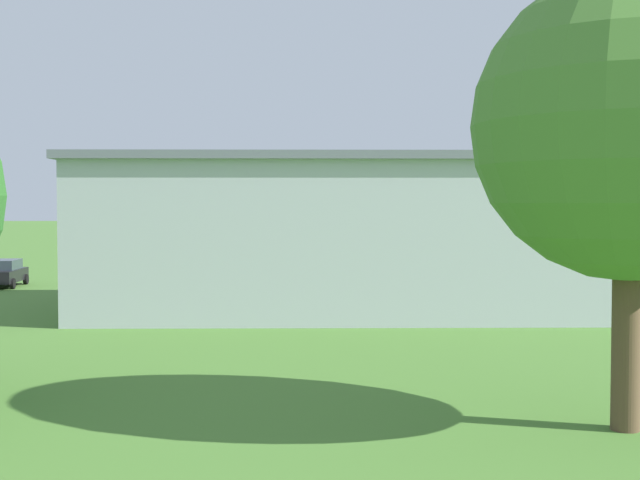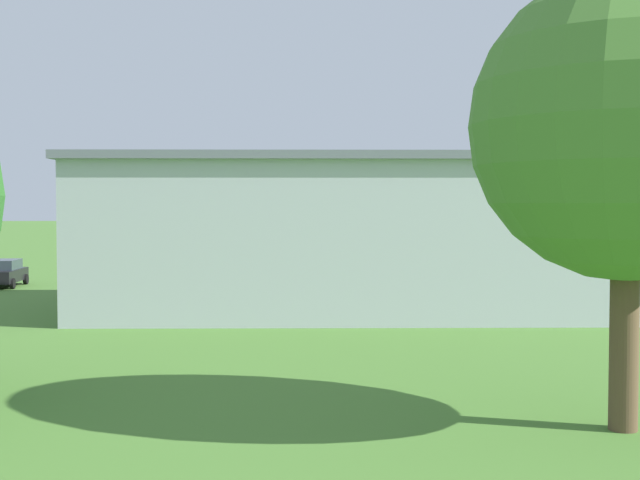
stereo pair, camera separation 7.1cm
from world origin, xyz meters
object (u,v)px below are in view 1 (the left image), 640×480
(hangar, at_px, (444,234))
(car_blue, at_px, (120,273))
(biplane, at_px, (282,230))
(person_by_parked_cars, at_px, (478,265))
(person_near_hangar_door, at_px, (262,266))
(tree_behind_hangar_right, at_px, (629,126))
(windsock, at_px, (142,208))
(car_black, at_px, (5,273))

(hangar, bearing_deg, car_blue, -34.27)
(biplane, height_order, car_blue, biplane)
(person_by_parked_cars, height_order, person_near_hangar_door, person_near_hangar_door)
(person_by_parked_cars, distance_m, tree_behind_hangar_right, 40.84)
(biplane, bearing_deg, windsock, -21.61)
(hangar, xyz_separation_m, biplane, (7.46, -35.51, -0.81))
(tree_behind_hangar_right, xyz_separation_m, windsock, (20.28, -62.81, -1.99))
(car_blue, relative_size, person_by_parked_cars, 2.89)
(windsock, bearing_deg, hangar, 116.87)
(person_by_parked_cars, distance_m, windsock, 35.32)
(hangar, xyz_separation_m, person_by_parked_cars, (-5.98, -17.83, -2.80))
(car_black, height_order, person_by_parked_cars, car_black)
(hangar, bearing_deg, biplane, -78.14)
(person_near_hangar_door, bearing_deg, windsock, -63.75)
(person_by_parked_cars, bearing_deg, hangar, 71.47)
(hangar, distance_m, biplane, 36.29)
(biplane, xyz_separation_m, person_near_hangar_door, (1.54, 18.37, -1.91))
(hangar, xyz_separation_m, tree_behind_hangar_right, (0.35, 22.08, 3.12))
(tree_behind_hangar_right, distance_m, windsock, 66.04)
(car_blue, distance_m, person_near_hangar_door, 10.00)
(car_black, height_order, tree_behind_hangar_right, tree_behind_hangar_right)
(person_near_hangar_door, distance_m, tree_behind_hangar_right, 40.59)
(biplane, xyz_separation_m, car_blue, (10.09, 23.56, -1.95))
(person_near_hangar_door, relative_size, tree_behind_hangar_right, 0.17)
(person_near_hangar_door, xyz_separation_m, windsock, (11.63, -23.58, 3.85))
(hangar, distance_m, person_near_hangar_door, 19.56)
(person_by_parked_cars, distance_m, person_near_hangar_door, 15.00)
(tree_behind_hangar_right, bearing_deg, car_blue, -63.20)
(hangar, xyz_separation_m, person_near_hangar_door, (9.00, -17.15, -2.72))
(car_blue, bearing_deg, person_near_hangar_door, -148.72)
(person_by_parked_cars, relative_size, person_near_hangar_door, 0.92)
(windsock, bearing_deg, car_black, 82.00)
(tree_behind_hangar_right, bearing_deg, car_black, -54.89)
(hangar, relative_size, person_by_parked_cars, 20.97)
(car_blue, distance_m, windsock, 29.20)
(person_by_parked_cars, bearing_deg, person_near_hangar_door, 2.62)
(car_blue, bearing_deg, car_black, -3.81)
(hangar, distance_m, tree_behind_hangar_right, 22.30)
(car_blue, relative_size, tree_behind_hangar_right, 0.46)
(tree_behind_hangar_right, relative_size, windsock, 1.89)
(biplane, distance_m, person_by_parked_cars, 22.29)
(hangar, xyz_separation_m, windsock, (20.63, -40.73, 1.13))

